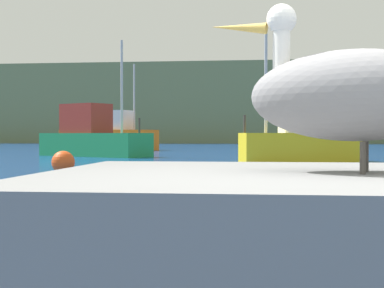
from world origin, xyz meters
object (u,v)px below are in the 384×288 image
Objects in this scene: pelican at (351,94)px; fishing_boat_orange at (110,136)px; fishing_boat_green at (92,137)px; mooring_buoy at (63,162)px; fishing_boat_yellow at (300,138)px.

fishing_boat_orange is (-10.79, 36.46, -0.32)m from pelican.
mooring_buoy is (2.93, -12.72, -0.63)m from fishing_boat_green.
pelican is at bearing -42.28° from fishing_boat_green.
mooring_buoy is at bearing -48.47° from fishing_boat_green.
fishing_boat_yellow reaches higher than mooring_buoy.
pelican is 38.03m from fishing_boat_orange.
fishing_boat_orange reaches higher than pelican.
fishing_boat_orange is at bearing -59.66° from pelican.
fishing_boat_orange is at bearing -69.16° from fishing_boat_yellow.
fishing_boat_green is 9.80× the size of mooring_buoy.
fishing_boat_yellow is (1.14, 20.31, -0.32)m from pelican.
fishing_boat_green is 1.15× the size of fishing_boat_yellow.
pelican is 13.69m from mooring_buoy.
fishing_boat_yellow is 10.56m from mooring_buoy.
fishing_boat_orange is 24.62m from mooring_buoy.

